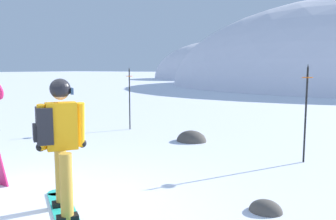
{
  "coord_description": "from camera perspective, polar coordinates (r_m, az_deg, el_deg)",
  "views": [
    {
      "loc": [
        3.61,
        -2.53,
        1.84
      ],
      "look_at": [
        0.16,
        3.41,
        1.0
      ],
      "focal_mm": 36.77,
      "sensor_mm": 36.0,
      "label": 1
    }
  ],
  "objects": [
    {
      "name": "ground_plane",
      "position": [
        4.78,
        -23.82,
        -16.29
      ],
      "size": [
        300.0,
        300.0,
        0.0
      ],
      "primitive_type": "plane",
      "color": "white"
    },
    {
      "name": "ridge_peak_far",
      "position": [
        60.4,
        7.68,
        5.14
      ],
      "size": [
        21.32,
        19.18,
        12.82
      ],
      "color": "white",
      "rests_on": "ground"
    },
    {
      "name": "snowboarder_main",
      "position": [
        4.45,
        -17.53,
        -5.28
      ],
      "size": [
        1.55,
        1.18,
        1.71
      ],
      "color": "#23B7A3",
      "rests_on": "ground"
    },
    {
      "name": "piste_marker_near",
      "position": [
        7.15,
        21.91,
        0.5
      ],
      "size": [
        0.2,
        0.2,
        1.92
      ],
      "color": "black",
      "rests_on": "ground"
    },
    {
      "name": "piste_marker_far",
      "position": [
        10.34,
        -6.39,
        2.62
      ],
      "size": [
        0.2,
        0.2,
        1.86
      ],
      "color": "black",
      "rests_on": "ground"
    },
    {
      "name": "rock_dark",
      "position": [
        8.76,
        3.9,
        -5.18
      ],
      "size": [
        0.77,
        0.66,
        0.54
      ],
      "color": "#4C4742",
      "rests_on": "ground"
    },
    {
      "name": "rock_small",
      "position": [
        4.79,
        15.86,
        -15.86
      ],
      "size": [
        0.43,
        0.37,
        0.3
      ],
      "color": "#4C4742",
      "rests_on": "ground"
    }
  ]
}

